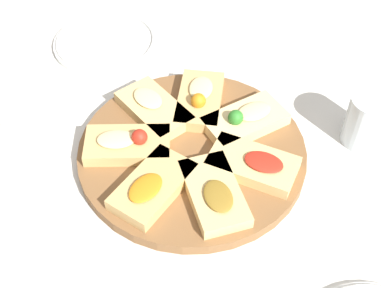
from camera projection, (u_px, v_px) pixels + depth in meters
name	position (u px, v px, depth m)	size (l,w,h in m)	color
ground_plane	(192.00, 156.00, 0.94)	(3.00, 3.00, 0.00)	silver
serving_board	(192.00, 152.00, 0.94)	(0.40, 0.40, 0.02)	brown
focaccia_slice_0	(245.00, 120.00, 0.96)	(0.11, 0.16, 0.04)	#E5C689
focaccia_slice_1	(200.00, 99.00, 0.99)	(0.17, 0.13, 0.04)	tan
focaccia_slice_2	(154.00, 108.00, 0.98)	(0.16, 0.12, 0.03)	#DBB775
focaccia_slice_3	(128.00, 144.00, 0.92)	(0.12, 0.16, 0.04)	tan
focaccia_slice_4	(153.00, 186.00, 0.86)	(0.15, 0.16, 0.03)	tan
focaccia_slice_5	(212.00, 194.00, 0.85)	(0.15, 0.08, 0.03)	#DBB775
focaccia_slice_6	(253.00, 164.00, 0.89)	(0.16, 0.16, 0.03)	#DBB775
plate_left	(106.00, 41.00, 1.16)	(0.23, 0.23, 0.02)	white
water_glass	(367.00, 120.00, 0.94)	(0.08, 0.08, 0.10)	silver
napkin_stack	(26.00, 96.00, 1.04)	(0.13, 0.11, 0.01)	white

